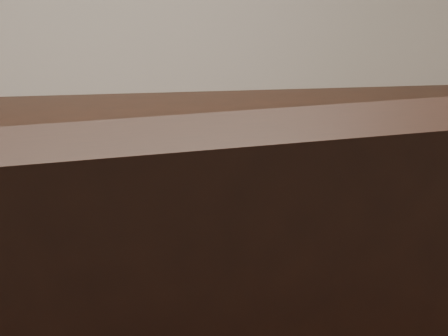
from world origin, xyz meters
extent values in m
cube|color=black|center=(0.05, 0.05, 0.73)|extent=(1.70, 1.10, 0.04)
cube|color=olive|center=(0.10, -0.06, 0.75)|extent=(0.51, 0.43, 0.00)
cylinder|color=white|center=(0.10, -0.07, 0.76)|extent=(0.27, 0.27, 0.02)
torus|color=white|center=(0.10, -0.07, 0.77)|extent=(0.26, 0.26, 0.01)
cube|color=silver|center=(0.08, 0.11, 0.76)|extent=(0.10, 0.04, 0.01)
cube|color=silver|center=(0.19, 0.08, 0.76)|extent=(0.14, 0.06, 0.00)
cube|color=silver|center=(0.03, -0.20, 0.76)|extent=(0.08, 0.05, 0.00)
ellipsoid|color=#A45E2F|center=(0.08, -0.01, 0.78)|extent=(0.14, 0.10, 0.03)
ellipsoid|color=#A45E2F|center=(0.14, -0.02, 0.79)|extent=(0.15, 0.14, 0.02)
ellipsoid|color=#0E4409|center=(0.08, -0.01, 0.80)|extent=(0.06, 0.05, 0.02)
ellipsoid|color=#0E4409|center=(0.13, -0.02, 0.80)|extent=(0.05, 0.04, 0.02)
camera|label=1|loc=(-0.08, -0.85, 1.10)|focal=50.00mm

